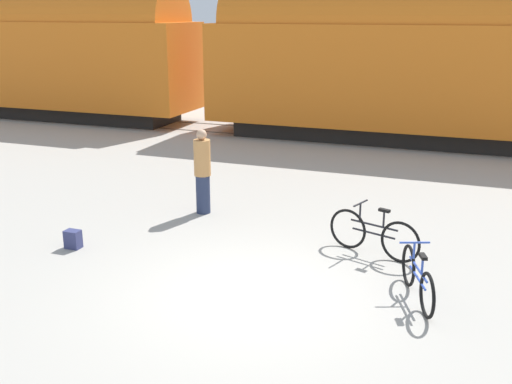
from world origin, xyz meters
TOP-DOWN VIEW (x-y plane):
  - ground_plane at (0.00, 0.00)m, footprint 80.00×80.00m
  - freight_train at (0.00, 12.20)m, footprint 37.18×3.01m
  - rail_near at (0.00, 11.49)m, footprint 49.18×0.07m
  - rail_far at (0.00, 12.92)m, footprint 49.18×0.07m
  - bicycle_blue at (2.42, 0.66)m, footprint 0.65×1.60m
  - bicycle_black at (1.50, 2.17)m, footprint 1.70×0.63m
  - person_in_tan at (-2.31, 3.25)m, footprint 0.35×0.35m
  - backpack at (-3.69, 0.59)m, footprint 0.28×0.20m

SIDE VIEW (x-z plane):
  - ground_plane at x=0.00m, z-range 0.00..0.00m
  - rail_near at x=0.00m, z-range 0.00..0.01m
  - rail_far at x=0.00m, z-range 0.00..0.01m
  - backpack at x=-3.69m, z-range 0.00..0.34m
  - bicycle_blue at x=2.42m, z-range -0.06..0.77m
  - bicycle_black at x=1.50m, z-range -0.07..0.85m
  - person_in_tan at x=-2.31m, z-range 0.00..1.82m
  - freight_train at x=0.00m, z-range 0.12..5.32m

